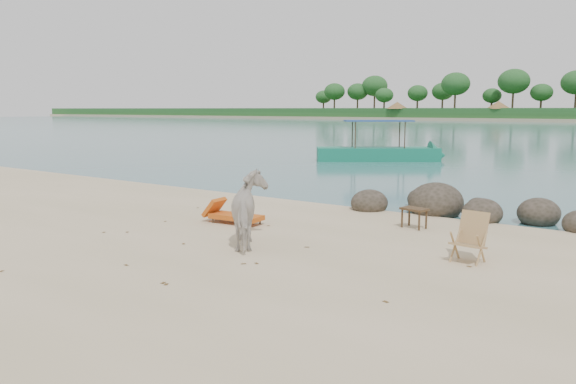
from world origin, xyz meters
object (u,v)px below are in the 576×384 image
at_px(side_table, 414,219).
at_px(deck_chair, 468,239).
at_px(boulders, 456,208).
at_px(cow, 251,211).
at_px(boat_near, 378,127).
at_px(lounge_chair, 236,215).

xyz_separation_m(side_table, deck_chair, (2.03, -2.26, 0.22)).
xyz_separation_m(boulders, deck_chair, (1.84, -4.65, 0.25)).
bearing_deg(cow, boulders, -152.20).
height_order(cow, side_table, cow).
bearing_deg(cow, boat_near, -111.89).
height_order(cow, deck_chair, cow).
relative_size(cow, lounge_chair, 1.07).
height_order(cow, lounge_chair, cow).
bearing_deg(boat_near, deck_chair, -94.63).
xyz_separation_m(side_table, lounge_chair, (-3.85, -2.07, 0.01)).
distance_m(side_table, lounge_chair, 4.37).
relative_size(boulders, cow, 3.47).
bearing_deg(cow, deck_chair, 156.89).
bearing_deg(deck_chair, cow, -155.42).
distance_m(lounge_chair, deck_chair, 5.89).
bearing_deg(boulders, side_table, -94.72).
xyz_separation_m(deck_chair, boat_near, (-11.22, 18.60, 1.40)).
xyz_separation_m(boulders, side_table, (-0.20, -2.38, 0.04)).
bearing_deg(deck_chair, boat_near, 127.30).
xyz_separation_m(side_table, boat_near, (-9.18, 16.33, 1.61)).
height_order(cow, boat_near, boat_near).
bearing_deg(boulders, deck_chair, -68.44).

